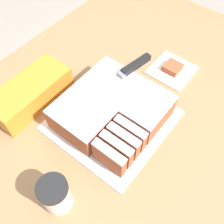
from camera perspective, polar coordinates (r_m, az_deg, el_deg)
ground_plane at (r=1.74m, az=2.35°, el=-18.14°), size 8.00×8.00×0.00m
countertop at (r=1.30m, az=3.07°, el=-12.24°), size 1.40×1.10×0.94m
cake_board at (r=0.86m, az=-0.00°, el=-1.75°), size 0.35×0.34×0.01m
cake at (r=0.83m, az=-0.06°, el=0.45°), size 0.30×0.29×0.09m
knife at (r=0.87m, az=3.75°, el=9.20°), size 0.31×0.08×0.02m
coffee_cup at (r=0.71m, az=-12.17°, el=-17.24°), size 0.08×0.08×0.12m
paper_napkin at (r=1.03m, az=12.72°, el=8.97°), size 0.15×0.15×0.01m
brownie at (r=1.02m, az=12.87°, el=9.54°), size 0.06×0.06×0.02m
storage_box at (r=0.92m, az=-17.31°, el=3.95°), size 0.28×0.12×0.08m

